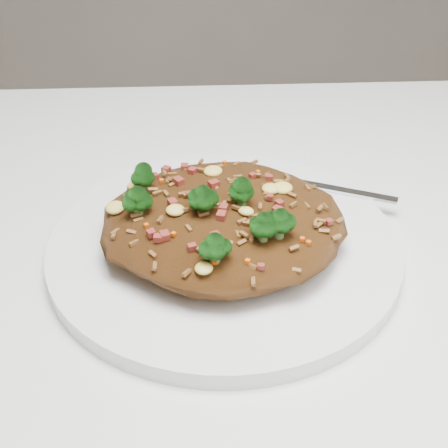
{
  "coord_description": "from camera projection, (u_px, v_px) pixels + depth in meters",
  "views": [
    {
      "loc": [
        -0.12,
        -0.33,
        1.06
      ],
      "look_at": [
        -0.1,
        0.06,
        0.78
      ],
      "focal_mm": 50.0,
      "sensor_mm": 36.0,
      "label": 1
    }
  ],
  "objects": [
    {
      "name": "dining_table",
      "position": [
        351.0,
        384.0,
        0.51
      ],
      "size": [
        1.2,
        0.8,
        0.75
      ],
      "color": "white",
      "rests_on": "ground"
    },
    {
      "name": "fork",
      "position": [
        314.0,
        185.0,
        0.55
      ],
      "size": [
        0.16,
        0.08,
        0.0
      ],
      "rotation": [
        0.0,
        0.0,
        -0.4
      ],
      "color": "silver",
      "rests_on": "plate"
    },
    {
      "name": "fried_rice",
      "position": [
        223.0,
        214.0,
        0.48
      ],
      "size": [
        0.19,
        0.17,
        0.06
      ],
      "color": "brown",
      "rests_on": "plate"
    },
    {
      "name": "plate",
      "position": [
        224.0,
        247.0,
        0.49
      ],
      "size": [
        0.28,
        0.28,
        0.01
      ],
      "primitive_type": "cylinder",
      "color": "white",
      "rests_on": "dining_table"
    }
  ]
}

